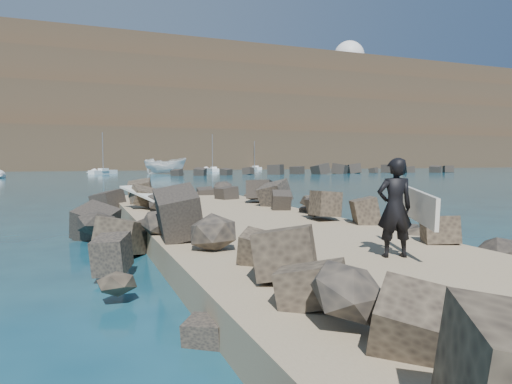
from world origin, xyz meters
The scene contains 14 objects.
ground centered at (0.00, 0.00, 0.00)m, with size 800.00×800.00×0.00m, color #0F384C.
jetty centered at (0.00, -2.00, 0.30)m, with size 6.00×26.00×0.60m, color #8C7759.
riprap_left centered at (-2.90, -1.50, 0.50)m, with size 2.60×22.00×1.00m, color black.
riprap_right centered at (2.90, -1.50, 0.50)m, with size 2.60×22.00×1.00m, color black.
breakwater_secondary centered at (35.00, 55.00, 0.60)m, with size 52.00×4.00×1.20m, color black.
headland centered at (10.00, 160.00, 16.00)m, with size 360.00×140.00×32.00m, color #2D4919.
surfboard_resting centered at (-2.37, 3.98, 1.04)m, with size 0.56×2.23×0.07m, color white.
boat_imported centered at (9.47, 64.90, 1.36)m, with size 2.64×7.03×2.71m, color white.
surfer_with_board centered at (0.87, -5.88, 1.52)m, with size 1.29×2.13×1.82m.
radome centered at (104.02, 155.47, 43.89)m, with size 12.92×12.92×20.45m.
sailboat_d centered at (21.10, 76.47, 0.35)m, with size 1.89×6.38×7.66m.
sailboat_f centered at (35.09, 88.93, 0.35)m, with size 1.62×5.74×6.99m.
sailboat_b centered at (-0.45, 67.17, 0.35)m, with size 4.84×5.05×7.06m.
headland_buildings centered at (16.81, 152.19, 33.97)m, with size 137.50×30.50×5.00m.
Camera 1 is at (-4.60, -12.67, 2.39)m, focal length 32.00 mm.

